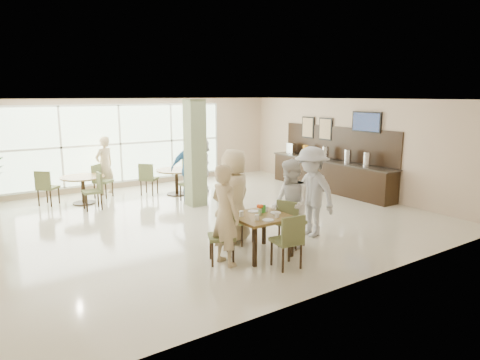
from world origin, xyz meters
TOP-DOWN VIEW (x-y plane):
  - ground at (0.00, 0.00)m, footprint 10.00×10.00m
  - room_shell at (0.00, 0.00)m, footprint 10.00×10.00m
  - window_bank at (-0.50, 4.46)m, footprint 7.00×0.04m
  - column at (0.40, 1.20)m, footprint 0.45×0.45m
  - main_table at (-0.36, -2.68)m, footprint 0.98×0.98m
  - round_table_left at (-2.05, 3.05)m, footprint 1.15×1.15m
  - round_table_right at (0.52, 2.62)m, footprint 1.17×1.17m
  - chairs_main_table at (-0.34, -2.66)m, footprint 2.15×2.00m
  - chairs_table_left at (-2.10, 3.05)m, footprint 2.11×1.73m
  - chairs_table_right at (0.54, 2.63)m, footprint 2.03×1.94m
  - tabletop_clutter at (-0.34, -2.71)m, footprint 0.79×0.81m
  - buffet_counter at (4.70, 0.51)m, footprint 0.64×4.70m
  - wall_tv at (4.94, -0.60)m, footprint 0.06×1.00m
  - framed_art_a at (4.95, 1.00)m, footprint 0.05×0.55m
  - framed_art_b at (4.95, 1.80)m, footprint 0.05×0.55m
  - teen_left at (-1.12, -2.69)m, footprint 0.50×0.69m
  - teen_far at (-0.34, -1.78)m, footprint 1.04×0.81m
  - teen_right at (0.33, -2.71)m, footprint 0.90×1.01m
  - teen_standing at (1.18, -2.38)m, footprint 0.76×1.25m
  - adult_a at (0.50, 1.75)m, footprint 1.14×0.79m
  - adult_b at (1.43, 2.68)m, footprint 1.05×1.63m
  - adult_standing at (-1.20, 3.86)m, footprint 0.74×0.64m

SIDE VIEW (x-z plane):
  - ground at x=0.00m, z-range 0.00..0.00m
  - chairs_main_table at x=-0.34m, z-range 0.00..0.95m
  - chairs_table_left at x=-2.10m, z-range 0.00..0.95m
  - chairs_table_right at x=0.54m, z-range 0.00..0.95m
  - buffet_counter at x=4.70m, z-range -0.42..1.53m
  - round_table_left at x=-2.05m, z-range 0.21..0.96m
  - round_table_right at x=0.52m, z-range 0.21..0.96m
  - main_table at x=-0.36m, z-range 0.28..1.03m
  - tabletop_clutter at x=-0.34m, z-range 0.71..0.91m
  - adult_b at x=1.43m, z-range 0.00..1.62m
  - teen_right at x=0.33m, z-range 0.00..1.72m
  - adult_standing at x=-1.20m, z-range 0.00..1.72m
  - teen_left at x=-1.12m, z-range 0.00..1.77m
  - adult_a at x=0.50m, z-range 0.00..1.79m
  - teen_far at x=-0.34m, z-range 0.00..1.87m
  - teen_standing at x=1.18m, z-range 0.00..1.87m
  - window_bank at x=-0.50m, z-range -2.10..4.90m
  - column at x=0.40m, z-range 0.00..2.80m
  - room_shell at x=0.00m, z-range -3.30..6.70m
  - framed_art_a at x=4.95m, z-range 1.50..2.20m
  - framed_art_b at x=4.95m, z-range 1.50..2.20m
  - wall_tv at x=4.94m, z-range 1.86..2.44m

